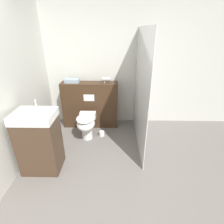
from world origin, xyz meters
TOP-DOWN VIEW (x-y plane):
  - ground_plane at (0.00, 0.00)m, footprint 12.00×12.00m
  - wall_back at (0.00, 2.29)m, footprint 8.00×0.06m
  - partition_panel at (-0.46, 2.03)m, footprint 1.19×0.30m
  - shower_glass at (0.53, 1.43)m, footprint 0.04×1.65m
  - toilet at (-0.47, 1.46)m, footprint 0.35×0.58m
  - sink_vanity at (-1.04, 0.64)m, footprint 0.57×0.44m
  - hair_drier at (-0.09, 2.02)m, footprint 0.19×0.08m
  - folded_towel at (-0.81, 2.03)m, footprint 0.29×0.17m
  - spare_toilet_roll at (-0.19, 1.58)m, footprint 0.11×0.11m

SIDE VIEW (x-z plane):
  - ground_plane at x=0.00m, z-range 0.00..0.00m
  - spare_toilet_roll at x=-0.19m, z-range 0.00..0.09m
  - toilet at x=-0.47m, z-range 0.08..0.59m
  - sink_vanity at x=-1.04m, z-range -0.07..1.05m
  - partition_panel at x=-0.46m, z-range 0.00..1.00m
  - shower_glass at x=0.53m, z-range 0.00..2.05m
  - folded_towel at x=-0.81m, z-range 1.00..1.08m
  - hair_drier at x=-0.09m, z-range 1.02..1.14m
  - wall_back at x=0.00m, z-range 0.00..2.50m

